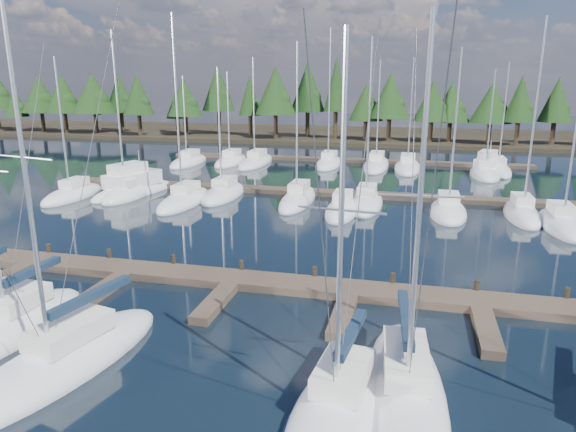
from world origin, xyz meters
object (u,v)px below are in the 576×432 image
(front_sailboat_2, at_px, (15,326))
(motor_yacht_right, at_px, (487,169))
(front_sailboat_4, at_px, (339,409))
(front_sailboat_5, at_px, (405,395))
(main_dock, at_px, (232,284))
(motor_yacht_left, at_px, (133,188))
(front_sailboat_3, at_px, (63,361))

(front_sailboat_2, height_order, motor_yacht_right, front_sailboat_2)
(front_sailboat_4, distance_m, front_sailboat_5, 2.35)
(front_sailboat_5, bearing_deg, main_dock, 138.38)
(main_dock, distance_m, front_sailboat_5, 11.76)
(front_sailboat_5, distance_m, motor_yacht_left, 36.74)
(motor_yacht_right, bearing_deg, main_dock, -114.16)
(main_dock, distance_m, front_sailboat_2, 9.82)
(front_sailboat_4, relative_size, front_sailboat_5, 0.96)
(front_sailboat_5, xyz_separation_m, motor_yacht_right, (8.15, 45.59, 0.20))
(front_sailboat_3, xyz_separation_m, front_sailboat_4, (10.26, -0.42, -0.01))
(main_dock, xyz_separation_m, front_sailboat_5, (8.79, -7.81, 0.07))
(motor_yacht_left, bearing_deg, front_sailboat_4, -50.35)
(main_dock, height_order, motor_yacht_left, motor_yacht_left)
(front_sailboat_3, distance_m, front_sailboat_5, 12.29)
(front_sailboat_3, height_order, front_sailboat_5, front_sailboat_3)
(main_dock, bearing_deg, front_sailboat_5, -41.62)
(main_dock, xyz_separation_m, front_sailboat_4, (6.79, -9.04, 0.07))
(front_sailboat_2, height_order, front_sailboat_4, front_sailboat_2)
(main_dock, xyz_separation_m, motor_yacht_left, (-16.39, 18.94, 0.32))
(main_dock, relative_size, front_sailboat_5, 3.41)
(front_sailboat_2, xyz_separation_m, motor_yacht_left, (-9.13, 25.56, 0.23))
(front_sailboat_3, distance_m, motor_yacht_right, 50.69)
(front_sailboat_2, distance_m, motor_yacht_right, 50.57)
(motor_yacht_left, bearing_deg, front_sailboat_2, -70.33)
(front_sailboat_2, xyz_separation_m, front_sailboat_3, (3.79, -2.00, -0.00))
(main_dock, distance_m, motor_yacht_right, 41.41)
(front_sailboat_4, bearing_deg, front_sailboat_5, 31.49)
(front_sailboat_3, bearing_deg, motor_yacht_right, 66.25)
(front_sailboat_2, distance_m, motor_yacht_left, 27.14)
(front_sailboat_4, height_order, motor_yacht_left, front_sailboat_4)
(main_dock, relative_size, motor_yacht_left, 4.37)
(front_sailboat_2, bearing_deg, motor_yacht_left, 109.67)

